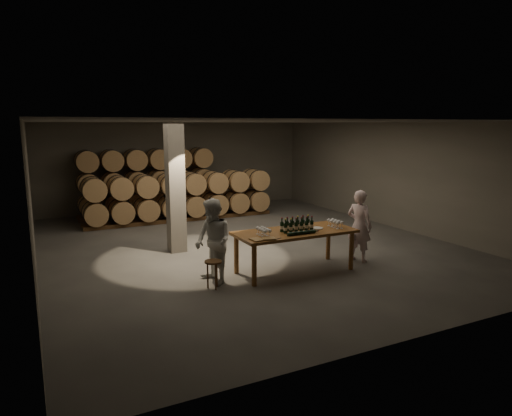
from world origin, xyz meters
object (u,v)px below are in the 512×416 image
tasting_table (295,235)px  person_woman (213,242)px  bottle_cluster (297,226)px  plate (317,228)px  notebook_near (269,239)px  stool (213,266)px  person_man (359,226)px

tasting_table → person_woman: 1.83m
bottle_cluster → person_woman: person_woman is taller
bottle_cluster → person_woman: bearing=176.1°
plate → notebook_near: notebook_near is taller
stool → person_woman: size_ratio=0.32×
notebook_near → plate: bearing=30.0°
bottle_cluster → stool: bearing=-175.5°
notebook_near → person_woman: person_woman is taller
tasting_table → person_man: bearing=0.5°
tasting_table → notebook_near: notebook_near is taller
tasting_table → plate: 0.56m
tasting_table → bottle_cluster: bottle_cluster is taller
tasting_table → bottle_cluster: size_ratio=3.57×
plate → person_man: bearing=1.7°
stool → person_man: (3.68, 0.21, 0.38)m
bottle_cluster → plate: (0.53, 0.02, -0.10)m
bottle_cluster → stool: (-1.97, -0.16, -0.56)m
bottle_cluster → person_man: bearing=1.8°
bottle_cluster → plate: 0.54m
stool → bottle_cluster: bearing=4.5°
tasting_table → stool: 1.98m
tasting_table → plate: size_ratio=10.02×
notebook_near → person_man: bearing=23.8°
tasting_table → person_woman: (-1.83, 0.09, 0.06)m
tasting_table → person_man: (1.74, 0.02, 0.04)m
tasting_table → stool: bearing=-174.3°
bottle_cluster → notebook_near: 0.96m
person_man → person_woman: person_woman is taller
tasting_table → person_man: person_man is taller
tasting_table → bottle_cluster: 0.22m
stool → person_man: size_ratio=0.33×
person_woman → tasting_table: bearing=78.0°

